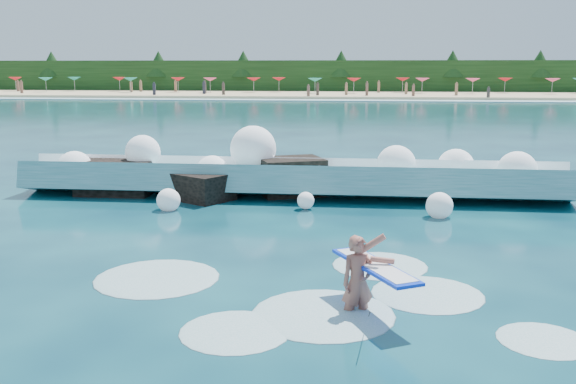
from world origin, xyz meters
TOP-DOWN VIEW (x-y plane):
  - ground at (0.00, 0.00)m, footprint 200.00×200.00m
  - beach at (0.00, 78.00)m, footprint 140.00×20.00m
  - wet_band at (0.00, 67.00)m, footprint 140.00×5.00m
  - treeline at (0.00, 88.00)m, footprint 140.00×4.00m
  - breaking_wave at (0.99, 7.68)m, footprint 17.30×2.73m
  - rock_cluster at (-2.12, 7.34)m, footprint 8.11×3.38m
  - surfer_with_board at (3.24, -2.32)m, footprint 1.50×2.79m
  - wave_spray at (1.16, 7.57)m, footprint 15.19×4.32m
  - surf_foam at (2.17, -1.60)m, footprint 8.72×5.58m
  - beach_umbrellas at (-0.03, 80.02)m, footprint 110.13×6.82m
  - beachgoers at (-12.93, 75.01)m, footprint 107.01×13.69m

SIDE VIEW (x-z plane):
  - ground at x=0.00m, z-range 0.00..0.00m
  - surf_foam at x=2.17m, z-range -0.06..0.06m
  - wet_band at x=0.00m, z-range 0.00..0.08m
  - beach at x=0.00m, z-range 0.00..0.40m
  - rock_cluster at x=-2.12m, z-range -0.25..1.13m
  - breaking_wave at x=0.99m, z-range -0.22..1.27m
  - surfer_with_board at x=3.24m, z-range -0.21..1.40m
  - wave_spray at x=1.16m, z-range -0.12..2.13m
  - beachgoers at x=-12.93m, z-range 0.14..2.08m
  - beach_umbrellas at x=-0.03m, z-range 2.00..2.50m
  - treeline at x=0.00m, z-range 0.00..5.00m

